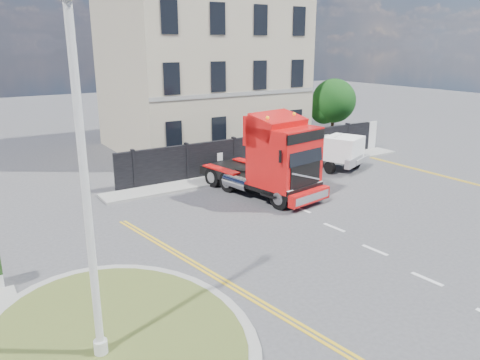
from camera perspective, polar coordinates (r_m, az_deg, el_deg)
ground at (r=17.99m, az=3.66°, el=-7.31°), size 120.00×120.00×0.00m
traffic_island at (r=12.78m, az=-14.94°, el=-18.13°), size 6.80×6.80×0.17m
hoarding_fence at (r=28.31m, az=3.63°, el=3.60°), size 18.80×0.25×2.00m
georgian_building at (r=33.73m, az=-4.78°, el=13.79°), size 12.30×10.30×12.80m
tree at (r=35.30m, az=11.09°, el=9.21°), size 3.20×3.20×4.80m
pavement_far at (r=27.52m, az=3.77°, el=1.21°), size 20.00×1.60×0.12m
truck at (r=22.43m, az=4.20°, el=2.29°), size 3.56×6.99×4.00m
flatbed_pickup at (r=28.24m, az=11.61°, el=3.49°), size 3.69×5.43×2.06m
lamppost_island at (r=10.44m, az=-18.32°, el=-1.06°), size 0.25×0.50×8.11m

